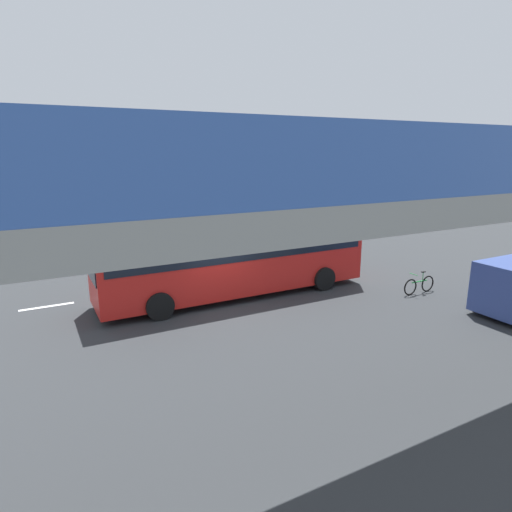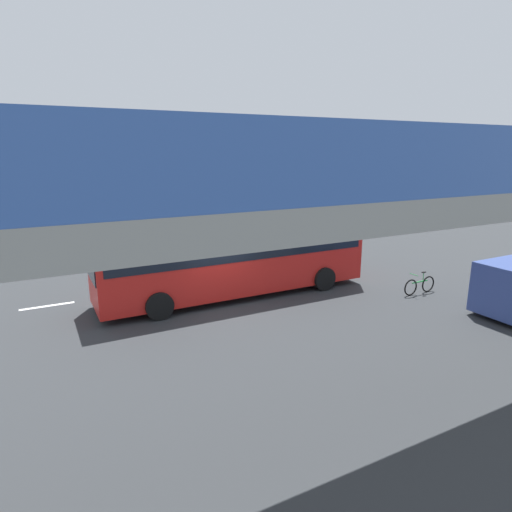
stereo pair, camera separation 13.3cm
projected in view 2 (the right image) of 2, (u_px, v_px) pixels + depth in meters
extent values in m
plane|color=#2D3033|center=(216.00, 305.00, 17.28)|extent=(80.00, 80.00, 0.00)
cube|color=red|center=(236.00, 255.00, 18.15)|extent=(11.50, 2.55, 2.86)
cube|color=black|center=(236.00, 244.00, 18.03)|extent=(11.04, 2.59, 0.90)
cube|color=white|center=(235.00, 225.00, 17.84)|extent=(11.27, 2.58, 0.20)
cube|color=black|center=(90.00, 264.00, 15.46)|extent=(0.04, 2.24, 1.20)
cylinder|color=black|center=(159.00, 306.00, 15.67)|extent=(1.04, 0.30, 1.04)
cylinder|color=black|center=(143.00, 287.00, 17.87)|extent=(1.04, 0.30, 1.04)
cylinder|color=black|center=(324.00, 279.00, 19.00)|extent=(1.04, 0.30, 1.04)
cylinder|color=black|center=(293.00, 266.00, 21.19)|extent=(1.04, 0.30, 1.04)
cylinder|color=black|center=(481.00, 302.00, 16.60)|extent=(0.68, 0.22, 0.68)
torus|color=black|center=(411.00, 287.00, 18.31)|extent=(0.72, 0.06, 0.72)
torus|color=black|center=(428.00, 284.00, 18.78)|extent=(0.72, 0.06, 0.72)
cube|color=green|center=(420.00, 282.00, 18.50)|extent=(0.89, 0.04, 0.04)
cylinder|color=green|center=(423.00, 277.00, 18.54)|extent=(0.03, 0.03, 0.40)
cube|color=black|center=(424.00, 272.00, 18.49)|extent=(0.20, 0.08, 0.04)
cylinder|color=green|center=(414.00, 275.00, 18.24)|extent=(0.02, 0.44, 0.02)
cylinder|color=#2D2D38|center=(311.00, 253.00, 24.23)|extent=(0.32, 0.32, 0.85)
cylinder|color=#3F3F47|center=(311.00, 239.00, 24.04)|extent=(0.38, 0.38, 0.70)
sphere|color=tan|center=(311.00, 231.00, 23.93)|extent=(0.22, 0.22, 0.22)
cube|color=silver|center=(300.00, 269.00, 22.57)|extent=(2.00, 0.20, 0.01)
cube|color=silver|center=(231.00, 279.00, 20.76)|extent=(2.00, 0.20, 0.01)
cube|color=silver|center=(148.00, 291.00, 18.95)|extent=(2.00, 0.20, 0.01)
cube|color=silver|center=(47.00, 306.00, 17.14)|extent=(2.00, 0.20, 0.01)
cube|color=gray|center=(405.00, 203.00, 8.02)|extent=(27.96, 2.60, 0.50)
cube|color=#3359A5|center=(362.00, 158.00, 8.90)|extent=(27.96, 0.08, 1.10)
cube|color=#3359A5|center=(470.00, 161.00, 6.76)|extent=(27.96, 0.08, 1.10)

